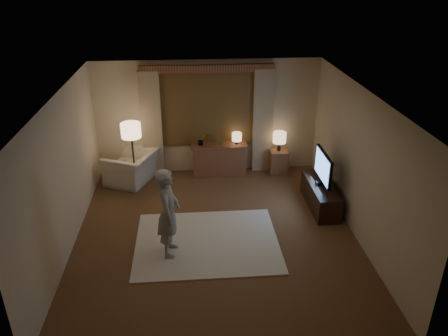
{
  "coord_description": "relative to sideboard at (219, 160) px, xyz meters",
  "views": [
    {
      "loc": [
        -0.4,
        -6.61,
        4.5
      ],
      "look_at": [
        0.2,
        0.6,
        1.05
      ],
      "focal_mm": 35.0,
      "sensor_mm": 36.0,
      "label": 1
    }
  ],
  "objects": [
    {
      "name": "tv_stand",
      "position": [
        1.91,
        -1.66,
        -0.1
      ],
      "size": [
        0.45,
        1.4,
        0.5
      ],
      "primitive_type": "cube",
      "color": "black",
      "rests_on": "floor"
    },
    {
      "name": "table_lamp_sideboard",
      "position": [
        0.4,
        0.0,
        0.55
      ],
      "size": [
        0.22,
        0.22,
        0.3
      ],
      "color": "black",
      "rests_on": "sideboard"
    },
    {
      "name": "floor_lamp",
      "position": [
        -1.88,
        -0.41,
        0.86
      ],
      "size": [
        0.42,
        0.42,
        1.44
      ],
      "color": "black",
      "rests_on": "floor"
    },
    {
      "name": "picture_frame",
      "position": [
        -0.0,
        0.0,
        0.45
      ],
      "size": [
        0.16,
        0.02,
        0.2
      ],
      "primitive_type": "cube",
      "color": "brown",
      "rests_on": "sideboard"
    },
    {
      "name": "armchair",
      "position": [
        -1.97,
        -0.22,
        -0.01
      ],
      "size": [
        1.26,
        1.33,
        0.69
      ],
      "primitive_type": "imported",
      "rotation": [
        0.0,
        0.0,
        -1.97
      ],
      "color": "beige",
      "rests_on": "floor"
    },
    {
      "name": "plant",
      "position": [
        -0.4,
        0.0,
        0.5
      ],
      "size": [
        0.17,
        0.13,
        0.3
      ],
      "primitive_type": "imported",
      "color": "#999999",
      "rests_on": "sideboard"
    },
    {
      "name": "table_lamp_side",
      "position": [
        1.37,
        -0.05,
        0.52
      ],
      "size": [
        0.3,
        0.3,
        0.44
      ],
      "color": "black",
      "rests_on": "side_table"
    },
    {
      "name": "rug",
      "position": [
        -0.41,
        -2.72,
        -0.34
      ],
      "size": [
        2.5,
        2.0,
        0.02
      ],
      "primitive_type": "cube",
      "color": "beige",
      "rests_on": "floor"
    },
    {
      "name": "room",
      "position": [
        -0.24,
        -2.0,
        0.98
      ],
      "size": [
        5.04,
        5.54,
        2.64
      ],
      "color": "brown",
      "rests_on": "ground"
    },
    {
      "name": "person",
      "position": [
        -1.04,
        -2.97,
        0.45
      ],
      "size": [
        0.42,
        0.59,
        1.56
      ],
      "primitive_type": "imported",
      "rotation": [
        0.0,
        0.0,
        1.49
      ],
      "color": "#99958D",
      "rests_on": "rug"
    },
    {
      "name": "tv",
      "position": [
        1.91,
        -1.66,
        0.52
      ],
      "size": [
        0.23,
        0.94,
        0.68
      ],
      "color": "black",
      "rests_on": "tv_stand"
    },
    {
      "name": "side_table",
      "position": [
        1.37,
        -0.05,
        -0.07
      ],
      "size": [
        0.4,
        0.4,
        0.56
      ],
      "primitive_type": "cube",
      "color": "brown",
      "rests_on": "floor"
    },
    {
      "name": "sideboard",
      "position": [
        0.0,
        0.0,
        0.0
      ],
      "size": [
        1.2,
        0.4,
        0.7
      ],
      "primitive_type": "cube",
      "color": "brown",
      "rests_on": "floor"
    }
  ]
}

